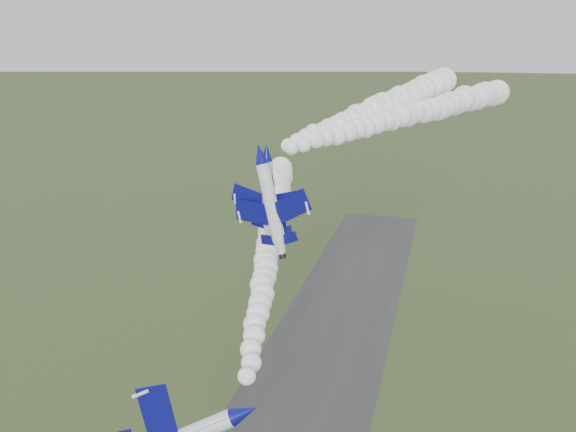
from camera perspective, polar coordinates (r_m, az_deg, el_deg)
name	(u,v)px	position (r m, az deg, el deg)	size (l,w,h in m)	color
jet_lead	(245,413)	(58.66, -3.86, -17.08)	(6.10, 14.18, 10.80)	white
smoke_trail_jet_lead	(271,236)	(96.62, -1.56, -1.78)	(4.88, 78.04, 4.88)	white
jet_pair_left	(259,154)	(74.89, -2.56, 5.54)	(11.12, 13.20, 4.27)	white
smoke_trail_jet_pair_left	(419,112)	(108.76, 11.55, 9.03)	(5.12, 74.32, 5.12)	white
jet_pair_right	(266,152)	(75.75, -1.96, 5.68)	(10.04, 11.75, 2.93)	white
smoke_trail_jet_pair_right	(385,104)	(107.98, 8.62, 9.78)	(5.30, 68.15, 5.30)	white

